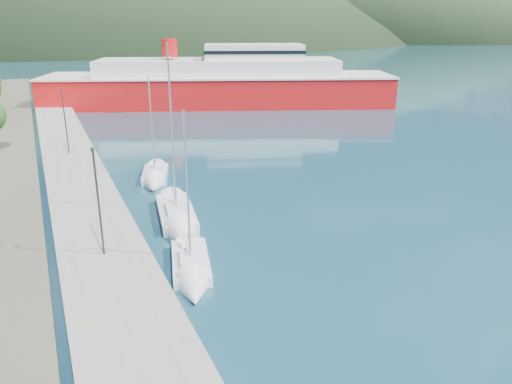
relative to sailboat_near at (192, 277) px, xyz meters
name	(u,v)px	position (x,y,z in m)	size (l,w,h in m)	color
ground	(81,75)	(4.98, 108.79, -0.27)	(1400.00, 1400.00, 0.00)	#194456
quay	(84,199)	(-4.02, 14.79, 0.13)	(5.00, 88.00, 0.80)	gray
lamp_posts	(97,196)	(-4.02, 4.19, 3.81)	(0.15, 47.21, 6.06)	#2D2D33
sailboat_near	(192,277)	(0.00, 0.00, 0.00)	(3.61, 7.14, 9.84)	silver
sailboat_mid	(180,225)	(1.27, 7.00, 0.04)	(3.75, 9.24, 12.92)	silver
sailboat_far	(154,180)	(1.98, 17.42, 0.00)	(3.87, 6.88, 9.64)	silver
ferry	(221,84)	(21.03, 52.90, 3.03)	(55.15, 30.19, 10.84)	red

